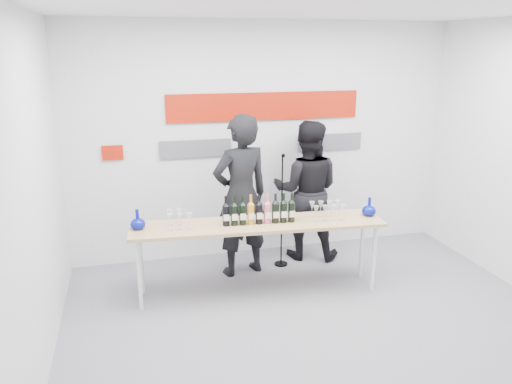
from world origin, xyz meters
TOP-DOWN VIEW (x-y plane):
  - ground at (0.00, 0.00)m, footprint 5.00×5.00m
  - back_wall at (0.00, 2.00)m, footprint 5.00×0.04m
  - signage at (-0.06, 1.97)m, footprint 3.38×0.02m
  - tasting_table at (-0.40, 0.80)m, footprint 2.80×0.78m
  - wine_bottles at (-0.40, 0.78)m, footprint 0.80×0.14m
  - decanter_left at (-1.67, 0.94)m, footprint 0.16×0.16m
  - decanter_right at (0.88, 0.73)m, footprint 0.16×0.16m
  - glasses_left at (-1.26, 0.86)m, footprint 0.26×0.24m
  - glasses_right at (0.38, 0.74)m, footprint 0.38×0.25m
  - presenter_left at (-0.46, 1.35)m, footprint 0.80×0.63m
  - presenter_right at (0.47, 1.64)m, footprint 1.07×0.96m
  - mic_stand at (0.07, 1.43)m, footprint 0.17×0.17m

SIDE VIEW (x-z plane):
  - ground at x=0.00m, z-range 0.00..0.00m
  - mic_stand at x=0.07m, z-range -0.28..1.17m
  - tasting_table at x=-0.40m, z-range 0.35..1.18m
  - presenter_right at x=0.47m, z-range 0.00..1.80m
  - glasses_right at x=0.38m, z-range 0.83..1.01m
  - glasses_left at x=-1.26m, z-range 0.83..1.01m
  - decanter_left at x=-1.67m, z-range 0.83..1.04m
  - decanter_right at x=0.88m, z-range 0.83..1.04m
  - presenter_left at x=-0.46m, z-range 0.00..1.95m
  - wine_bottles at x=-0.40m, z-range 0.83..1.16m
  - back_wall at x=0.00m, z-range 0.00..3.00m
  - signage at x=-0.06m, z-range 1.41..2.20m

